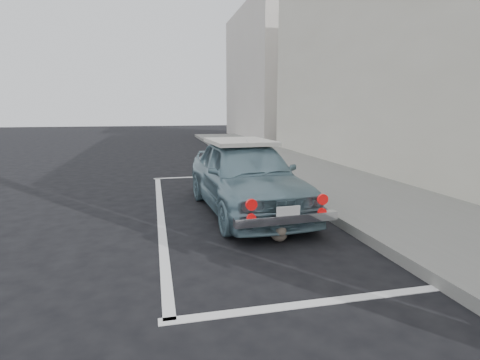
% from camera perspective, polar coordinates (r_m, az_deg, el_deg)
% --- Properties ---
extents(ground, '(80.00, 80.00, 0.00)m').
position_cam_1_polar(ground, '(4.09, 2.20, -15.67)').
color(ground, black).
rests_on(ground, ground).
extents(sidewalk, '(2.80, 40.00, 0.15)m').
position_cam_1_polar(sidewalk, '(7.14, 23.28, -4.28)').
color(sidewalk, slate).
rests_on(sidewalk, ground).
extents(shop_building, '(3.50, 18.00, 7.00)m').
position_cam_1_polar(shop_building, '(10.62, 32.41, 18.17)').
color(shop_building, beige).
rests_on(shop_building, ground).
extents(building_far, '(3.50, 10.00, 8.00)m').
position_cam_1_polar(building_far, '(24.74, 4.35, 15.75)').
color(building_far, beige).
rests_on(building_far, ground).
extents(pline_rear, '(3.00, 0.12, 0.01)m').
position_cam_1_polar(pline_rear, '(3.82, 11.90, -17.80)').
color(pline_rear, silver).
rests_on(pline_rear, ground).
extents(pline_front, '(3.00, 0.12, 0.01)m').
position_cam_1_polar(pline_front, '(10.30, -4.65, 0.54)').
color(pline_front, silver).
rests_on(pline_front, ground).
extents(pline_side, '(0.12, 7.00, 0.01)m').
position_cam_1_polar(pline_side, '(6.78, -12.02, -5.04)').
color(pline_side, silver).
rests_on(pline_side, ground).
extents(retro_coupe, '(1.75, 3.90, 1.30)m').
position_cam_1_polar(retro_coupe, '(6.68, 0.86, 0.73)').
color(retro_coupe, '#6F929F').
rests_on(retro_coupe, ground).
extents(cat, '(0.29, 0.54, 0.29)m').
position_cam_1_polar(cat, '(5.30, 5.96, -7.86)').
color(cat, '#776A5B').
rests_on(cat, ground).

